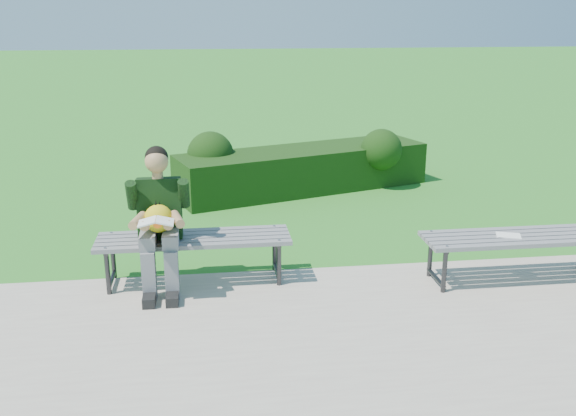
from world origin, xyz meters
TOP-DOWN VIEW (x-y plane):
  - ground at (0.00, 0.00)m, footprint 80.00×80.00m
  - walkway at (0.00, -1.75)m, footprint 30.00×3.50m
  - hedge at (0.44, 3.02)m, footprint 3.77×2.02m
  - bench_left at (-1.05, -0.17)m, footprint 1.80×0.50m
  - bench_right at (1.98, -0.53)m, footprint 1.80×0.50m
  - seated_boy at (-1.35, -0.27)m, footprint 0.56×0.76m
  - paper_sheet at (1.88, -0.53)m, footprint 0.26×0.23m

SIDE VIEW (x-z plane):
  - ground at x=0.00m, z-range 0.00..0.00m
  - walkway at x=0.00m, z-range 0.00..0.02m
  - hedge at x=0.44m, z-range -0.09..0.80m
  - bench_left at x=-1.05m, z-range 0.19..0.64m
  - bench_right at x=1.98m, z-range 0.19..0.64m
  - paper_sheet at x=1.88m, z-range 0.47..0.48m
  - seated_boy at x=-1.35m, z-range 0.06..1.37m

